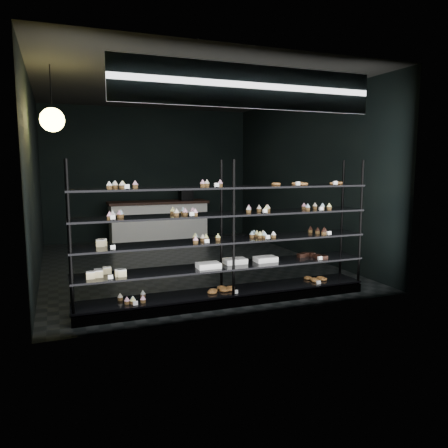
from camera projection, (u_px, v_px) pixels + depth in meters
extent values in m
cube|color=black|center=(184.00, 263.00, 8.19)|extent=(5.00, 6.00, 0.01)
cube|color=black|center=(182.00, 88.00, 7.76)|extent=(5.00, 6.00, 0.01)
cube|color=black|center=(150.00, 175.00, 10.74)|extent=(5.00, 0.01, 3.20)
cube|color=black|center=(252.00, 185.00, 5.20)|extent=(5.00, 0.01, 3.20)
cube|color=black|center=(34.00, 180.00, 7.08)|extent=(0.01, 6.00, 3.20)
cube|color=black|center=(302.00, 177.00, 8.87)|extent=(0.01, 6.00, 3.20)
cube|color=black|center=(227.00, 298.00, 5.88)|extent=(4.00, 0.50, 0.12)
cylinder|color=black|center=(70.00, 243.00, 4.85)|extent=(0.04, 0.04, 1.85)
cylinder|color=black|center=(69.00, 236.00, 5.26)|extent=(0.04, 0.04, 1.85)
cylinder|color=black|center=(234.00, 233.00, 5.55)|extent=(0.04, 0.04, 1.85)
cylinder|color=black|center=(221.00, 228.00, 5.96)|extent=(0.04, 0.04, 1.85)
cylinder|color=black|center=(360.00, 225.00, 6.26)|extent=(0.04, 0.04, 1.85)
cylinder|color=black|center=(342.00, 221.00, 6.66)|extent=(0.04, 0.04, 1.85)
cube|color=black|center=(227.00, 291.00, 5.87)|extent=(4.00, 0.50, 0.03)
cube|color=black|center=(227.00, 266.00, 5.82)|extent=(4.00, 0.50, 0.02)
cube|color=black|center=(227.00, 240.00, 5.77)|extent=(4.00, 0.50, 0.02)
cube|color=black|center=(227.00, 214.00, 5.73)|extent=(4.00, 0.50, 0.02)
cube|color=black|center=(227.00, 187.00, 5.68)|extent=(4.00, 0.50, 0.02)
cube|color=white|center=(124.00, 187.00, 5.02)|extent=(0.06, 0.04, 0.06)
cube|color=white|center=(216.00, 185.00, 5.43)|extent=(0.06, 0.04, 0.06)
cube|color=white|center=(297.00, 184.00, 5.84)|extent=(0.05, 0.04, 0.06)
cube|color=white|center=(337.00, 183.00, 6.07)|extent=(0.06, 0.04, 0.06)
cube|color=white|center=(113.00, 218.00, 5.02)|extent=(0.06, 0.04, 0.06)
cube|color=white|center=(190.00, 214.00, 5.36)|extent=(0.05, 0.04, 0.06)
cube|color=white|center=(263.00, 211.00, 5.71)|extent=(0.06, 0.04, 0.06)
cube|color=white|center=(322.00, 209.00, 6.04)|extent=(0.06, 0.04, 0.06)
cube|color=white|center=(114.00, 248.00, 5.07)|extent=(0.06, 0.04, 0.06)
cube|color=white|center=(210.00, 241.00, 5.49)|extent=(0.06, 0.04, 0.06)
cube|color=white|center=(269.00, 237.00, 5.79)|extent=(0.06, 0.04, 0.06)
cube|color=white|center=(329.00, 233.00, 6.12)|extent=(0.06, 0.04, 0.06)
cube|color=white|center=(109.00, 277.00, 5.09)|extent=(0.06, 0.04, 0.06)
cube|color=white|center=(319.00, 258.00, 6.12)|extent=(0.06, 0.04, 0.06)
cube|color=white|center=(134.00, 304.00, 5.24)|extent=(0.06, 0.04, 0.06)
cube|color=white|center=(233.00, 292.00, 5.70)|extent=(0.05, 0.04, 0.06)
cube|color=white|center=(321.00, 282.00, 6.18)|extent=(0.06, 0.04, 0.06)
cube|color=#0D1445|center=(250.00, 87.00, 5.12)|extent=(3.20, 0.04, 0.45)
cube|color=white|center=(251.00, 87.00, 5.10)|extent=(3.30, 0.02, 0.50)
cylinder|color=black|center=(50.00, 86.00, 5.88)|extent=(0.01, 0.01, 0.57)
sphere|color=#FFD859|center=(52.00, 120.00, 5.94)|extent=(0.32, 0.32, 0.32)
cube|color=silver|center=(159.00, 223.00, 10.47)|extent=(2.27, 0.60, 0.92)
cube|color=black|center=(158.00, 202.00, 10.40)|extent=(2.36, 0.65, 0.06)
cube|color=black|center=(186.00, 195.00, 10.63)|extent=(0.30, 0.30, 0.25)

